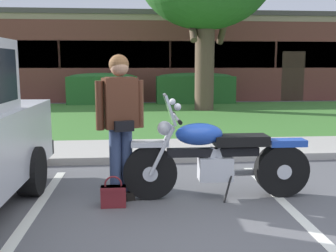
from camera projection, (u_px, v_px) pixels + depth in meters
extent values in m
plane|color=#565659|center=(200.00, 239.00, 3.67)|extent=(140.00, 140.00, 0.00)
cube|color=#ADA89E|center=(171.00, 158.00, 6.52)|extent=(60.00, 0.20, 0.12)
cube|color=#ADA89E|center=(166.00, 149.00, 7.36)|extent=(60.00, 1.50, 0.08)
cube|color=#3D752D|center=(154.00, 116.00, 11.86)|extent=(60.00, 7.66, 0.06)
cube|color=silver|center=(17.00, 236.00, 3.72)|extent=(0.18, 4.40, 0.01)
cube|color=silver|center=(308.00, 225.00, 3.96)|extent=(0.18, 4.40, 0.01)
cylinder|color=black|center=(150.00, 173.00, 4.69)|extent=(0.64, 0.10, 0.64)
cylinder|color=silver|center=(150.00, 173.00, 4.69)|extent=(0.18, 0.12, 0.18)
cylinder|color=black|center=(282.00, 170.00, 4.82)|extent=(0.64, 0.18, 0.64)
cylinder|color=silver|center=(282.00, 170.00, 4.82)|extent=(0.18, 0.20, 0.18)
cube|color=silver|center=(150.00, 144.00, 4.64)|extent=(0.44, 0.14, 0.06)
cube|color=blue|center=(287.00, 143.00, 4.78)|extent=(0.44, 0.20, 0.08)
cylinder|color=silver|center=(162.00, 151.00, 4.58)|extent=(0.31, 0.05, 0.58)
cylinder|color=silver|center=(161.00, 148.00, 4.74)|extent=(0.31, 0.05, 0.58)
sphere|color=silver|center=(165.00, 128.00, 4.62)|extent=(0.17, 0.17, 0.17)
cylinder|color=silver|center=(177.00, 118.00, 4.62)|extent=(0.04, 0.72, 0.03)
cylinder|color=black|center=(180.00, 122.00, 4.26)|extent=(0.04, 0.10, 0.04)
cylinder|color=black|center=(174.00, 114.00, 4.97)|extent=(0.04, 0.10, 0.04)
sphere|color=silver|center=(178.00, 107.00, 4.29)|extent=(0.08, 0.08, 0.08)
sphere|color=silver|center=(172.00, 102.00, 4.89)|extent=(0.08, 0.08, 0.08)
cube|color=#B2BCC6|center=(170.00, 109.00, 4.59)|extent=(0.14, 0.36, 0.35)
cube|color=black|center=(213.00, 152.00, 4.72)|extent=(1.10, 0.11, 0.10)
ellipsoid|color=blue|center=(199.00, 134.00, 4.67)|extent=(0.56, 0.32, 0.26)
cube|color=black|center=(241.00, 140.00, 4.72)|extent=(0.64, 0.28, 0.12)
cube|color=silver|center=(215.00, 168.00, 4.75)|extent=(0.40, 0.24, 0.28)
cylinder|color=silver|center=(213.00, 155.00, 4.72)|extent=(0.17, 0.12, 0.21)
cylinder|color=silver|center=(218.00, 155.00, 4.73)|extent=(0.17, 0.12, 0.21)
cylinder|color=silver|center=(242.00, 173.00, 4.94)|extent=(0.60, 0.08, 0.08)
cylinder|color=silver|center=(258.00, 172.00, 4.95)|extent=(0.60, 0.08, 0.08)
cylinder|color=black|center=(228.00, 189.00, 4.64)|extent=(0.12, 0.12, 0.30)
cube|color=black|center=(128.00, 194.00, 4.77)|extent=(0.18, 0.26, 0.10)
cube|color=black|center=(117.00, 196.00, 4.71)|extent=(0.18, 0.26, 0.10)
cylinder|color=navy|center=(127.00, 163.00, 4.73)|extent=(0.14, 0.14, 0.86)
cylinder|color=navy|center=(115.00, 164.00, 4.67)|extent=(0.14, 0.14, 0.86)
cube|color=#4C2819|center=(120.00, 103.00, 4.59)|extent=(0.43, 0.33, 0.58)
cube|color=#4C2819|center=(120.00, 80.00, 4.54)|extent=(0.35, 0.28, 0.06)
sphere|color=#A87A5B|center=(119.00, 67.00, 4.52)|extent=(0.21, 0.21, 0.21)
sphere|color=brown|center=(119.00, 65.00, 4.53)|extent=(0.23, 0.23, 0.23)
cube|color=black|center=(124.00, 126.00, 4.51)|extent=(0.24, 0.16, 0.12)
cylinder|color=#4C2819|center=(140.00, 104.00, 4.68)|extent=(0.09, 0.09, 0.56)
cylinder|color=#4C2819|center=(100.00, 106.00, 4.49)|extent=(0.09, 0.09, 0.56)
cube|color=maroon|center=(113.00, 197.00, 4.47)|extent=(0.28, 0.12, 0.24)
cube|color=maroon|center=(113.00, 188.00, 4.45)|extent=(0.28, 0.13, 0.04)
torus|color=maroon|center=(113.00, 185.00, 4.45)|extent=(0.20, 0.02, 0.20)
cylinder|color=black|center=(31.00, 171.00, 4.85)|extent=(0.25, 0.61, 0.60)
cylinder|color=brown|center=(204.00, 68.00, 13.16)|extent=(0.64, 0.64, 2.90)
cylinder|color=brown|center=(224.00, 25.00, 12.99)|extent=(0.22, 1.41, 1.24)
cylinder|color=brown|center=(192.00, 26.00, 12.91)|extent=(0.22, 1.02, 1.12)
cube|color=#286028|center=(103.00, 91.00, 15.26)|extent=(2.65, 0.90, 1.10)
ellipsoid|color=#286028|center=(102.00, 77.00, 15.17)|extent=(2.52, 0.84, 0.28)
cube|color=#286028|center=(195.00, 90.00, 15.57)|extent=(3.04, 0.90, 1.10)
ellipsoid|color=#286028|center=(195.00, 76.00, 15.49)|extent=(2.89, 0.84, 0.28)
cube|color=brown|center=(161.00, 60.00, 21.63)|extent=(26.40, 10.67, 3.56)
cube|color=#998466|center=(170.00, 18.00, 16.16)|extent=(26.40, 0.10, 0.24)
cube|color=#4C4742|center=(161.00, 24.00, 21.33)|extent=(26.66, 10.77, 0.20)
cube|color=#1E282D|center=(170.00, 54.00, 16.38)|extent=(22.44, 0.06, 1.10)
cube|color=brown|center=(59.00, 54.00, 15.98)|extent=(0.08, 0.04, 1.20)
cube|color=brown|center=(170.00, 54.00, 16.37)|extent=(0.08, 0.04, 1.20)
cube|color=brown|center=(276.00, 55.00, 16.76)|extent=(0.08, 0.04, 1.20)
cube|color=#473323|center=(293.00, 76.00, 16.99)|extent=(1.00, 0.08, 2.10)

